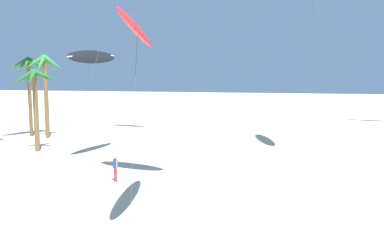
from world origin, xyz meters
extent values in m
cylinder|color=brown|center=(-23.27, 40.29, 4.19)|extent=(0.36, 0.36, 8.39)
cone|color=#287533|center=(-22.23, 40.31, 7.99)|extent=(2.29, 0.60, 1.32)
cone|color=#287533|center=(-22.72, 41.06, 7.81)|extent=(1.73, 2.11, 1.64)
cone|color=#287533|center=(-23.53, 41.09, 7.65)|extent=(1.16, 2.11, 1.89)
cone|color=#287533|center=(-24.16, 40.68, 7.83)|extent=(2.24, 1.40, 1.61)
cone|color=#287533|center=(-24.09, 39.74, 7.87)|extent=(2.16, 1.72, 1.53)
cone|color=#287533|center=(-23.32, 39.38, 7.75)|extent=(0.66, 2.17, 1.73)
cone|color=#287533|center=(-22.80, 39.36, 8.00)|extent=(1.54, 2.29, 1.30)
cylinder|color=brown|center=(-20.86, 39.72, 4.31)|extent=(0.43, 0.43, 8.61)
cone|color=#33843D|center=(-19.94, 39.86, 7.95)|extent=(2.23, 0.89, 1.77)
cone|color=#33843D|center=(-20.66, 40.53, 7.85)|extent=(1.02, 2.13, 1.94)
cone|color=#33843D|center=(-21.67, 40.12, 7.93)|extent=(2.18, 1.46, 1.81)
cone|color=#33843D|center=(-21.54, 39.04, 8.01)|extent=(1.98, 1.96, 1.67)
cone|color=#33843D|center=(-20.76, 38.88, 7.86)|extent=(0.80, 2.12, 1.92)
cylinder|color=brown|center=(-17.32, 32.90, 3.50)|extent=(0.42, 0.42, 7.00)
cone|color=#23662D|center=(-16.21, 32.72, 6.69)|extent=(2.44, 0.93, 1.15)
cone|color=#23662D|center=(-17.09, 33.95, 6.56)|extent=(1.05, 2.42, 1.39)
cone|color=#23662D|center=(-18.13, 33.38, 6.33)|extent=(2.19, 1.62, 1.79)
cone|color=#23662D|center=(-18.20, 32.42, 6.42)|extent=(2.28, 1.57, 1.64)
cone|color=#23662D|center=(-16.90, 31.93, 6.51)|extent=(1.43, 2.37, 1.48)
cylinder|color=#4C4C51|center=(-4.57, 20.39, 8.48)|extent=(3.57, 4.28, 16.96)
ellipsoid|color=red|center=(-2.18, 18.84, 8.65)|extent=(2.39, 7.17, 1.71)
ellipsoid|color=purple|center=(-2.18, 18.84, 8.68)|extent=(1.86, 7.25, 1.01)
cylinder|color=#4C4C51|center=(-1.64, 16.90, 4.28)|extent=(1.09, 3.90, 8.57)
cylinder|color=#4C4C51|center=(6.53, 36.64, 7.36)|extent=(1.93, 2.35, 14.71)
ellipsoid|color=black|center=(-11.18, 31.86, 8.17)|extent=(2.08, 6.04, 1.59)
ellipsoid|color=white|center=(-11.18, 31.86, 8.21)|extent=(1.43, 6.09, 0.81)
cylinder|color=#4C4C51|center=(-11.04, 28.50, 4.04)|extent=(0.30, 6.75, 8.08)
cylinder|color=#4C4C51|center=(-11.40, 40.31, 8.82)|extent=(1.43, 7.12, 17.64)
cylinder|color=red|center=(-6.26, 25.19, 0.45)|extent=(0.14, 0.14, 0.90)
cylinder|color=red|center=(-6.38, 25.30, 0.45)|extent=(0.14, 0.14, 0.90)
cube|color=#2D4CA5|center=(-6.32, 25.25, 1.17)|extent=(0.36, 0.35, 0.54)
cylinder|color=tan|center=(-6.16, 25.11, 1.13)|extent=(0.09, 0.09, 0.56)
cylinder|color=tan|center=(-6.48, 25.39, 1.13)|extent=(0.09, 0.09, 0.56)
sphere|color=tan|center=(-6.32, 25.25, 1.57)|extent=(0.21, 0.21, 0.21)
camera|label=1|loc=(4.21, 2.70, 6.76)|focal=36.96mm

